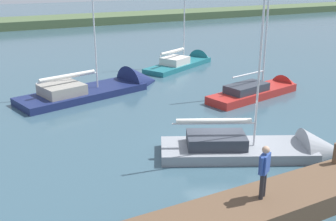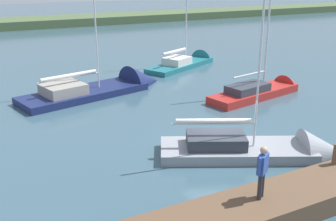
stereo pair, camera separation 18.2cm
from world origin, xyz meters
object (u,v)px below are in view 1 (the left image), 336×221
Objects in this scene: sailboat_inner_slip at (271,152)px; sailboat_near_dock at (112,88)px; mooring_post_near at (336,153)px; person_on_dock at (264,168)px; sailboat_behind_pier at (188,63)px; sailboat_mid_channel at (264,92)px.

sailboat_near_dock is (2.58, -12.88, 0.03)m from sailboat_inner_slip.
sailboat_inner_slip is 13.14m from sailboat_near_dock.
person_on_dock is at bearing 8.52° from mooring_post_near.
sailboat_behind_pier is (-6.21, -17.54, -0.01)m from sailboat_inner_slip.
sailboat_behind_pier reaches higher than sailboat_mid_channel.
sailboat_inner_slip is at bearing 103.64° from person_on_dock.
sailboat_near_dock is at bearing 145.64° from person_on_dock.
sailboat_near_dock reaches higher than sailboat_inner_slip.
sailboat_mid_channel is 14.60m from person_on_dock.
sailboat_behind_pier is (-8.79, -4.65, -0.04)m from sailboat_near_dock.
sailboat_mid_channel is 5.37× the size of person_on_dock.
sailboat_near_dock reaches higher than sailboat_behind_pier.
sailboat_behind_pier is (-5.76, -20.47, -1.05)m from mooring_post_near.
person_on_dock is (3.61, 3.54, 1.68)m from sailboat_inner_slip.
sailboat_inner_slip is 0.96× the size of sailboat_mid_channel.
sailboat_near_dock is 6.53× the size of person_on_dock.
person_on_dock is (4.06, 0.61, 0.64)m from mooring_post_near.
sailboat_behind_pier is at bearing 77.30° from sailboat_mid_channel.
sailboat_inner_slip reaches higher than person_on_dock.
sailboat_behind_pier is 10.15m from sailboat_mid_channel.
mooring_post_near is 3.14m from sailboat_inner_slip.
person_on_dock is at bearing -108.98° from sailboat_inner_slip.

